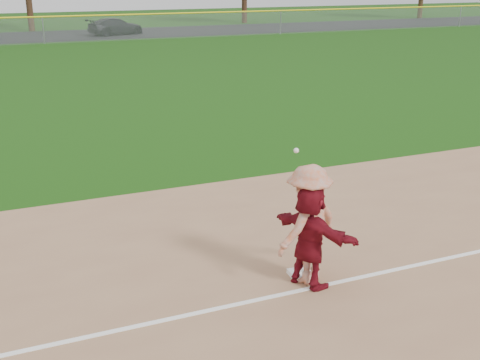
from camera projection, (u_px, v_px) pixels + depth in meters
name	position (u px, v px, depth m)	size (l,w,h in m)	color
ground	(272.00, 273.00, 10.86)	(160.00, 160.00, 0.00)	#18440D
foul_line	(292.00, 292.00, 10.16)	(60.00, 0.10, 0.01)	white
parking_asphalt	(38.00, 37.00, 50.96)	(120.00, 10.00, 0.01)	black
first_base	(301.00, 274.00, 10.70)	(0.38, 0.38, 0.09)	white
base_runner	(310.00, 235.00, 10.14)	(1.71, 0.54, 1.84)	maroon
car_right	(116.00, 26.00, 52.10)	(2.00, 4.91, 1.43)	black
first_base_play	(308.00, 224.00, 10.25)	(1.56, 1.24, 2.33)	#A7A8AA
outfield_fence	(42.00, 17.00, 45.09)	(110.00, 0.12, 110.00)	#999EA0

